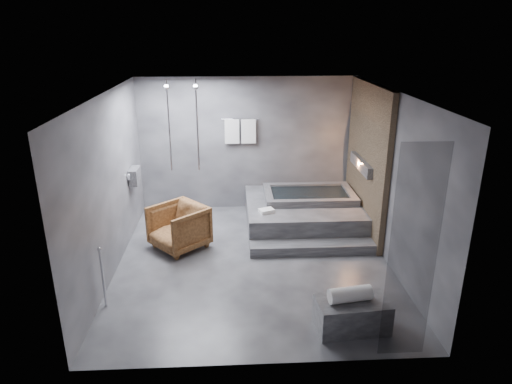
{
  "coord_description": "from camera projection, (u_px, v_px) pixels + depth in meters",
  "views": [
    {
      "loc": [
        -0.32,
        -6.84,
        3.75
      ],
      "look_at": [
        0.06,
        0.3,
        1.14
      ],
      "focal_mm": 32.0,
      "sensor_mm": 36.0,
      "label": 1
    }
  ],
  "objects": [
    {
      "name": "tub_step",
      "position": [
        312.0,
        248.0,
        7.99
      ],
      "size": [
        2.2,
        0.36,
        0.18
      ],
      "primitive_type": "cube",
      "color": "#323235",
      "rests_on": "ground"
    },
    {
      "name": "room",
      "position": [
        277.0,
        158.0,
        7.37
      ],
      "size": [
        5.0,
        5.04,
        2.82
      ],
      "color": "#2D2D30",
      "rests_on": "ground"
    },
    {
      "name": "deck_towel",
      "position": [
        267.0,
        211.0,
        8.41
      ],
      "size": [
        0.31,
        0.27,
        0.07
      ],
      "primitive_type": "cube",
      "rotation": [
        0.0,
        0.0,
        0.36
      ],
      "color": "white",
      "rests_on": "tub_deck"
    },
    {
      "name": "driftwood_chair",
      "position": [
        179.0,
        227.0,
        8.07
      ],
      "size": [
        1.21,
        1.21,
        0.79
      ],
      "primitive_type": "imported",
      "rotation": [
        0.0,
        0.0,
        -0.84
      ],
      "color": "#432510",
      "rests_on": "ground"
    },
    {
      "name": "tub_deck",
      "position": [
        303.0,
        213.0,
        9.04
      ],
      "size": [
        2.2,
        2.0,
        0.5
      ],
      "primitive_type": "cube",
      "color": "#323235",
      "rests_on": "ground"
    },
    {
      "name": "rolled_towel",
      "position": [
        350.0,
        294.0,
        5.83
      ],
      "size": [
        0.58,
        0.29,
        0.2
      ],
      "primitive_type": "cylinder",
      "rotation": [
        0.0,
        1.57,
        0.16
      ],
      "color": "white",
      "rests_on": "concrete_bench"
    },
    {
      "name": "concrete_bench",
      "position": [
        352.0,
        314.0,
        5.94
      ],
      "size": [
        0.97,
        0.59,
        0.42
      ],
      "primitive_type": "cube",
      "rotation": [
        0.0,
        0.0,
        0.09
      ],
      "color": "#313133",
      "rests_on": "ground"
    }
  ]
}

